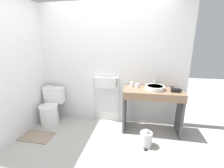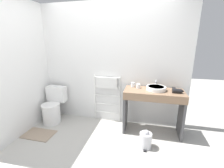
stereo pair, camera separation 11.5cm
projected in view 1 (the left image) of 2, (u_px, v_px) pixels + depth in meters
ground_plane at (90, 162)px, 2.17m from camera, size 12.00×12.00×0.00m
wall_back at (108, 65)px, 3.10m from camera, size 3.13×0.12×2.44m
wall_side at (19, 68)px, 2.71m from camera, size 0.12×1.90×2.44m
toilet at (51, 108)px, 3.18m from camera, size 0.42×0.52×0.76m
towel_radiator at (106, 89)px, 3.13m from camera, size 0.58×0.06×1.02m
vanity_counter at (152, 103)px, 2.78m from camera, size 1.06×0.48×0.84m
sink_basin at (155, 88)px, 2.73m from camera, size 0.35×0.35×0.07m
faucet at (154, 83)px, 2.88m from camera, size 0.02×0.10×0.13m
cup_near_wall at (132, 84)px, 2.91m from camera, size 0.07×0.07×0.09m
cup_near_edge at (137, 86)px, 2.84m from camera, size 0.07×0.07×0.08m
hair_dryer at (176, 90)px, 2.60m from camera, size 0.20×0.18×0.08m
trash_bin at (146, 139)px, 2.48m from camera, size 0.20×0.23×0.32m
bath_mat at (37, 136)px, 2.76m from camera, size 0.56×0.36×0.01m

